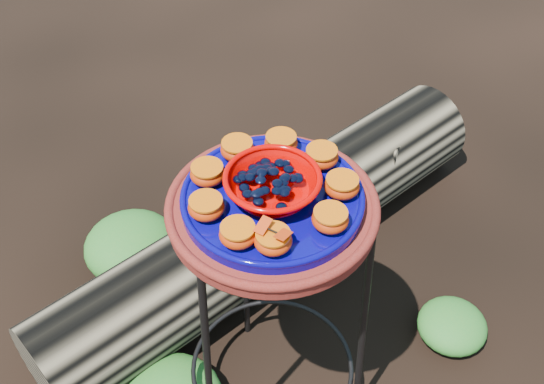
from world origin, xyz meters
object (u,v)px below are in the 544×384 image
object	(u,v)px
terracotta_saucer	(272,210)
red_bowl	(272,186)
plant_stand	(272,320)
driftwood_log	(270,228)
cobalt_plate	(272,199)

from	to	relation	value
terracotta_saucer	red_bowl	xyz separation A→B (m)	(0.00, 0.00, 0.06)
terracotta_saucer	plant_stand	bearing A→B (deg)	0.00
driftwood_log	terracotta_saucer	bearing A→B (deg)	-108.02
cobalt_plate	driftwood_log	size ratio (longest dim) A/B	0.23
plant_stand	red_bowl	xyz separation A→B (m)	(0.00, 0.00, 0.43)
cobalt_plate	driftwood_log	distance (m)	0.77
terracotta_saucer	red_bowl	world-z (taller)	red_bowl
plant_stand	terracotta_saucer	size ratio (longest dim) A/B	1.73
terracotta_saucer	red_bowl	distance (m)	0.06
driftwood_log	cobalt_plate	bearing A→B (deg)	-108.02
plant_stand	driftwood_log	bearing A→B (deg)	71.98
red_bowl	driftwood_log	size ratio (longest dim) A/B	0.11
cobalt_plate	plant_stand	bearing A→B (deg)	0.00
terracotta_saucer	driftwood_log	distance (m)	0.74
cobalt_plate	red_bowl	world-z (taller)	red_bowl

